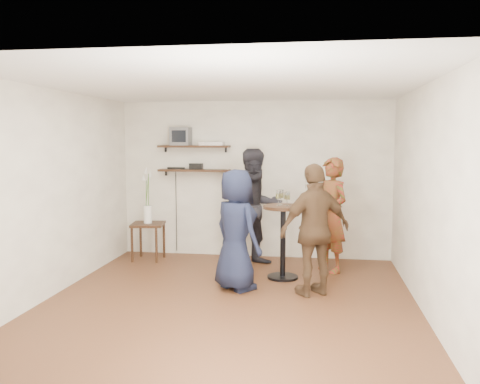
{
  "coord_description": "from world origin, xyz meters",
  "views": [
    {
      "loc": [
        1.03,
        -5.89,
        1.98
      ],
      "look_at": [
        0.08,
        0.4,
        1.31
      ],
      "focal_mm": 38.0,
      "sensor_mm": 36.0,
      "label": 1
    }
  ],
  "objects_px": {
    "side_table": "(148,229)",
    "person_brown": "(315,230)",
    "dvd_deck": "(212,144)",
    "person_navy": "(236,230)",
    "radio": "(196,166)",
    "person_dark": "(256,207)",
    "drinks_table": "(283,232)",
    "crt_monitor": "(181,136)",
    "person_plaid": "(331,215)"
  },
  "relations": [
    {
      "from": "drinks_table",
      "to": "person_plaid",
      "type": "relative_size",
      "value": 0.61
    },
    {
      "from": "crt_monitor",
      "to": "side_table",
      "type": "bearing_deg",
      "value": -138.36
    },
    {
      "from": "side_table",
      "to": "person_brown",
      "type": "height_order",
      "value": "person_brown"
    },
    {
      "from": "side_table",
      "to": "person_brown",
      "type": "relative_size",
      "value": 0.36
    },
    {
      "from": "side_table",
      "to": "radio",
      "type": "bearing_deg",
      "value": 29.96
    },
    {
      "from": "dvd_deck",
      "to": "person_plaid",
      "type": "bearing_deg",
      "value": -19.53
    },
    {
      "from": "person_plaid",
      "to": "radio",
      "type": "bearing_deg",
      "value": -143.32
    },
    {
      "from": "person_plaid",
      "to": "person_navy",
      "type": "relative_size",
      "value": 1.07
    },
    {
      "from": "radio",
      "to": "person_dark",
      "type": "xyz_separation_m",
      "value": [
        1.07,
        -0.49,
        -0.6
      ]
    },
    {
      "from": "side_table",
      "to": "person_brown",
      "type": "distance_m",
      "value": 3.1
    },
    {
      "from": "crt_monitor",
      "to": "dvd_deck",
      "type": "distance_m",
      "value": 0.54
    },
    {
      "from": "crt_monitor",
      "to": "side_table",
      "type": "height_order",
      "value": "crt_monitor"
    },
    {
      "from": "crt_monitor",
      "to": "drinks_table",
      "type": "distance_m",
      "value": 2.53
    },
    {
      "from": "side_table",
      "to": "person_navy",
      "type": "xyz_separation_m",
      "value": [
        1.68,
        -1.39,
        0.28
      ]
    },
    {
      "from": "side_table",
      "to": "person_brown",
      "type": "bearing_deg",
      "value": -28.82
    },
    {
      "from": "side_table",
      "to": "person_brown",
      "type": "xyz_separation_m",
      "value": [
        2.7,
        -1.49,
        0.33
      ]
    },
    {
      "from": "crt_monitor",
      "to": "person_plaid",
      "type": "height_order",
      "value": "crt_monitor"
    },
    {
      "from": "person_dark",
      "to": "person_brown",
      "type": "xyz_separation_m",
      "value": [
        0.92,
        -1.41,
        -0.08
      ]
    },
    {
      "from": "radio",
      "to": "person_plaid",
      "type": "relative_size",
      "value": 0.13
    },
    {
      "from": "dvd_deck",
      "to": "radio",
      "type": "distance_m",
      "value": 0.47
    },
    {
      "from": "dvd_deck",
      "to": "person_navy",
      "type": "bearing_deg",
      "value": -68.98
    },
    {
      "from": "person_brown",
      "to": "drinks_table",
      "type": "bearing_deg",
      "value": -90.0
    },
    {
      "from": "crt_monitor",
      "to": "person_plaid",
      "type": "xyz_separation_m",
      "value": [
        2.47,
        -0.69,
        -1.17
      ]
    },
    {
      "from": "person_dark",
      "to": "radio",
      "type": "bearing_deg",
      "value": 121.67
    },
    {
      "from": "side_table",
      "to": "person_plaid",
      "type": "distance_m",
      "value": 2.97
    },
    {
      "from": "person_navy",
      "to": "person_brown",
      "type": "distance_m",
      "value": 1.03
    },
    {
      "from": "crt_monitor",
      "to": "person_brown",
      "type": "height_order",
      "value": "crt_monitor"
    },
    {
      "from": "radio",
      "to": "person_navy",
      "type": "distance_m",
      "value": 2.17
    },
    {
      "from": "person_plaid",
      "to": "person_navy",
      "type": "height_order",
      "value": "person_plaid"
    },
    {
      "from": "side_table",
      "to": "person_plaid",
      "type": "height_order",
      "value": "person_plaid"
    },
    {
      "from": "radio",
      "to": "person_dark",
      "type": "height_order",
      "value": "person_dark"
    },
    {
      "from": "side_table",
      "to": "person_navy",
      "type": "height_order",
      "value": "person_navy"
    },
    {
      "from": "dvd_deck",
      "to": "side_table",
      "type": "distance_m",
      "value": 1.75
    },
    {
      "from": "side_table",
      "to": "drinks_table",
      "type": "relative_size",
      "value": 0.58
    },
    {
      "from": "drinks_table",
      "to": "side_table",
      "type": "bearing_deg",
      "value": 161.02
    },
    {
      "from": "dvd_deck",
      "to": "radio",
      "type": "height_order",
      "value": "dvd_deck"
    },
    {
      "from": "dvd_deck",
      "to": "person_dark",
      "type": "distance_m",
      "value": 1.36
    },
    {
      "from": "crt_monitor",
      "to": "dvd_deck",
      "type": "bearing_deg",
      "value": 0.0
    },
    {
      "from": "person_plaid",
      "to": "person_navy",
      "type": "xyz_separation_m",
      "value": [
        -1.25,
        -1.11,
        -0.06
      ]
    },
    {
      "from": "crt_monitor",
      "to": "drinks_table",
      "type": "bearing_deg",
      "value": -33.56
    },
    {
      "from": "dvd_deck",
      "to": "side_table",
      "type": "relative_size",
      "value": 0.66
    },
    {
      "from": "dvd_deck",
      "to": "drinks_table",
      "type": "height_order",
      "value": "dvd_deck"
    },
    {
      "from": "radio",
      "to": "person_navy",
      "type": "bearing_deg",
      "value": -61.86
    },
    {
      "from": "person_navy",
      "to": "drinks_table",
      "type": "bearing_deg",
      "value": -90.0
    },
    {
      "from": "person_plaid",
      "to": "dvd_deck",
      "type": "bearing_deg",
      "value": -145.56
    },
    {
      "from": "dvd_deck",
      "to": "person_navy",
      "type": "xyz_separation_m",
      "value": [
        0.69,
        -1.81,
        -1.1
      ]
    },
    {
      "from": "drinks_table",
      "to": "person_dark",
      "type": "height_order",
      "value": "person_dark"
    },
    {
      "from": "person_brown",
      "to": "crt_monitor",
      "type": "bearing_deg",
      "value": -72.62
    },
    {
      "from": "dvd_deck",
      "to": "drinks_table",
      "type": "xyz_separation_m",
      "value": [
        1.27,
        -1.19,
        -1.23
      ]
    },
    {
      "from": "radio",
      "to": "drinks_table",
      "type": "relative_size",
      "value": 0.21
    }
  ]
}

